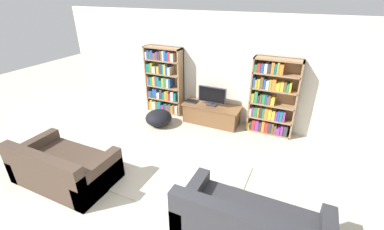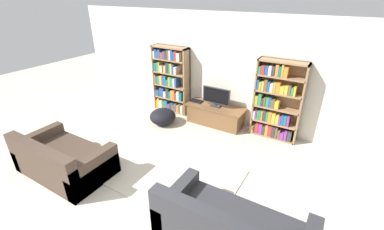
# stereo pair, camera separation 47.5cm
# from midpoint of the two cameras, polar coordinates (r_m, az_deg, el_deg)

# --- Properties ---
(wall_back) EXTENTS (8.80, 0.06, 2.60)m
(wall_back) POSITION_cam_midpoint_polar(r_m,az_deg,el_deg) (6.27, 8.94, 9.86)
(wall_back) COLOR silver
(wall_back) RESTS_ON ground_plane
(bookshelf_left) EXTENTS (1.01, 0.30, 1.75)m
(bookshelf_left) POSITION_cam_midpoint_polar(r_m,az_deg,el_deg) (6.87, -2.82, 7.61)
(bookshelf_left) COLOR #93704C
(bookshelf_left) RESTS_ON ground_plane
(bookshelf_right) EXTENTS (1.01, 0.30, 1.75)m
(bookshelf_right) POSITION_cam_midpoint_polar(r_m,az_deg,el_deg) (5.91, 20.25, 2.60)
(bookshelf_right) COLOR #93704C
(bookshelf_right) RESTS_ON ground_plane
(tv_stand) EXTENTS (1.42, 0.54, 0.48)m
(tv_stand) POSITION_cam_midpoint_polar(r_m,az_deg,el_deg) (6.35, 7.35, -0.06)
(tv_stand) COLOR brown
(tv_stand) RESTS_ON ground_plane
(television) EXTENTS (0.69, 0.16, 0.47)m
(television) POSITION_cam_midpoint_polar(r_m,az_deg,el_deg) (6.16, 7.62, 4.02)
(television) COLOR #2D2D33
(television) RESTS_ON tv_stand
(laptop) EXTENTS (0.32, 0.20, 0.03)m
(laptop) POSITION_cam_midpoint_polar(r_m,az_deg,el_deg) (6.47, 3.04, 3.06)
(laptop) COLOR #28282D
(laptop) RESTS_ON tv_stand
(area_rug) EXTENTS (2.52, 1.63, 0.02)m
(area_rug) POSITION_cam_midpoint_polar(r_m,az_deg,el_deg) (4.79, -2.57, -12.91)
(area_rug) COLOR beige
(area_rug) RESTS_ON ground_plane
(couch_left_sectional) EXTENTS (1.70, 0.98, 0.77)m
(couch_left_sectional) POSITION_cam_midpoint_polar(r_m,az_deg,el_deg) (5.10, -24.31, -9.21)
(couch_left_sectional) COLOR #423328
(couch_left_sectional) RESTS_ON ground_plane
(beanbag_ottoman) EXTENTS (0.64, 0.64, 0.38)m
(beanbag_ottoman) POSITION_cam_midpoint_polar(r_m,az_deg,el_deg) (6.37, -4.40, -0.37)
(beanbag_ottoman) COLOR black
(beanbag_ottoman) RESTS_ON ground_plane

